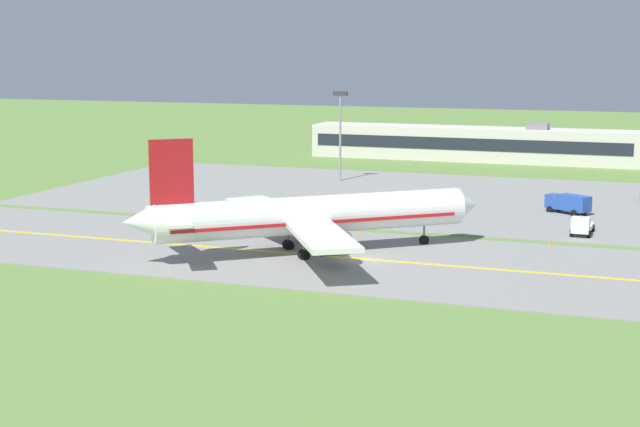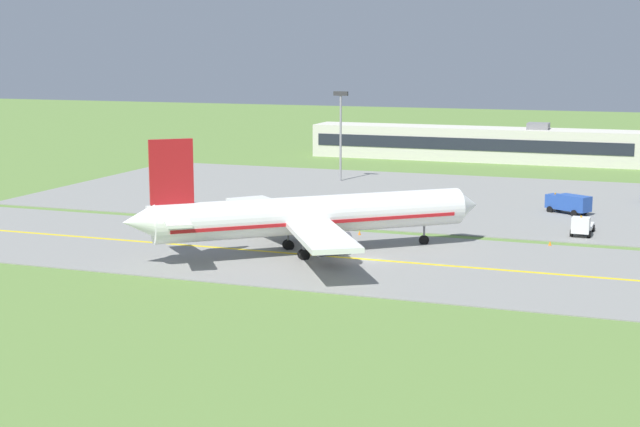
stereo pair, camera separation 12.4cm
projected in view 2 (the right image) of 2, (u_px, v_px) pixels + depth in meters
The scene contains 11 objects.
ground_plane at pixel (364, 260), 96.72m from camera, with size 500.00×500.00×0.00m, color olive.
taxiway_strip at pixel (364, 260), 96.71m from camera, with size 240.00×28.00×0.10m, color gray.
apron_pad at pixel (520, 203), 132.25m from camera, with size 140.00×52.00×0.10m, color gray.
taxiway_centreline at pixel (364, 259), 96.70m from camera, with size 220.00×0.60×0.01m, color yellow.
airplane_lead at pixel (309, 216), 98.93m from camera, with size 32.95×29.50×12.70m.
service_truck_fuel at pixel (569, 203), 123.27m from camera, with size 6.22×4.80×2.60m.
service_truck_catering at pixel (582, 226), 108.99m from camera, with size 2.48×6.45×2.59m.
terminal_building at pixel (472, 144), 182.94m from camera, with size 63.14×8.71×7.62m.
apron_light_mast at pixel (341, 125), 152.69m from camera, with size 2.40×0.50×14.70m.
traffic_cone_near_edge at pixel (360, 233), 109.26m from camera, with size 0.44×0.44×0.60m, color orange.
traffic_cone_mid_edge at pixel (550, 244), 103.36m from camera, with size 0.44×0.44×0.60m, color orange.
Camera 2 is at (27.84, -90.34, 21.49)m, focal length 52.66 mm.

